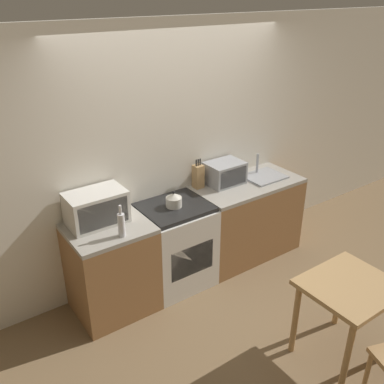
{
  "coord_description": "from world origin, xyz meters",
  "views": [
    {
      "loc": [
        -2.23,
        -2.49,
        2.83
      ],
      "look_at": [
        -0.11,
        0.54,
        1.05
      ],
      "focal_mm": 40.0,
      "sensor_mm": 36.0,
      "label": 1
    }
  ],
  "objects": [
    {
      "name": "kettle",
      "position": [
        -0.26,
        0.63,
        0.97
      ],
      "size": [
        0.16,
        0.16,
        0.16
      ],
      "color": "beige",
      "rests_on": "stove_range"
    },
    {
      "name": "dining_table",
      "position": [
        0.33,
        -1.0,
        0.61
      ],
      "size": [
        0.7,
        0.63,
        0.74
      ],
      "color": "tan",
      "rests_on": "ground_plane"
    },
    {
      "name": "counter_left_run",
      "position": [
        -0.95,
        0.64,
        0.45
      ],
      "size": [
        0.73,
        0.62,
        0.9
      ],
      "color": "olive",
      "rests_on": "ground_plane"
    },
    {
      "name": "stove_range",
      "position": [
        -0.25,
        0.64,
        0.45
      ],
      "size": [
        0.68,
        0.62,
        0.9
      ],
      "color": "silver",
      "rests_on": "ground_plane"
    },
    {
      "name": "microwave",
      "position": [
        -0.99,
        0.76,
        1.05
      ],
      "size": [
        0.52,
        0.33,
        0.3
      ],
      "color": "silver",
      "rests_on": "counter_left_run"
    },
    {
      "name": "knife_block",
      "position": [
        0.19,
        0.85,
        1.03
      ],
      "size": [
        0.1,
        0.1,
        0.32
      ],
      "color": "tan",
      "rests_on": "counter_right_run"
    },
    {
      "name": "counter_right_run",
      "position": [
        0.71,
        0.64,
        0.45
      ],
      "size": [
        1.23,
        0.62,
        0.9
      ],
      "color": "olive",
      "rests_on": "ground_plane"
    },
    {
      "name": "ground_plane",
      "position": [
        0.0,
        0.0,
        0.0
      ],
      "size": [
        16.0,
        16.0,
        0.0
      ],
      "primitive_type": "plane",
      "color": "brown"
    },
    {
      "name": "toaster_oven",
      "position": [
        0.49,
        0.77,
        1.02
      ],
      "size": [
        0.4,
        0.3,
        0.24
      ],
      "color": "#999BA0",
      "rests_on": "counter_right_run"
    },
    {
      "name": "bottle",
      "position": [
        -0.92,
        0.43,
        1.01
      ],
      "size": [
        0.06,
        0.06,
        0.29
      ],
      "color": "silver",
      "rests_on": "counter_left_run"
    },
    {
      "name": "wall_back",
      "position": [
        0.0,
        0.98,
        1.3
      ],
      "size": [
        10.0,
        0.06,
        2.6
      ],
      "color": "silver",
      "rests_on": "ground_plane"
    },
    {
      "name": "sink_basin",
      "position": [
        0.95,
        0.65,
        0.92
      ],
      "size": [
        0.43,
        0.36,
        0.24
      ],
      "color": "#999BA0",
      "rests_on": "counter_right_run"
    }
  ]
}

